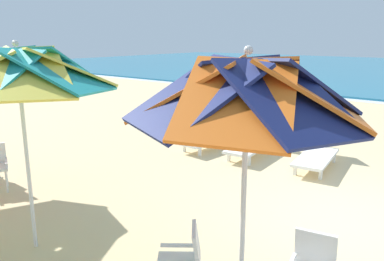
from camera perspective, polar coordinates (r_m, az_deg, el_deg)
name	(u,v)px	position (r m, az deg, el deg)	size (l,w,h in m)	color
ground_plane	(350,227)	(6.54, 21.85, -12.83)	(80.00, 80.00, 0.00)	beige
beach_umbrella_0	(247,93)	(3.42, 7.97, 5.38)	(2.14, 2.14, 2.72)	silver
plastic_chair_0	(184,260)	(4.37, -1.17, -18.20)	(0.63, 0.62, 0.87)	white
beach_umbrella_1	(18,71)	(5.32, -23.86, 7.86)	(2.41, 2.41, 2.75)	silver
sun_lounger_1	(318,153)	(9.10, 17.81, -3.19)	(0.91, 2.21, 0.62)	white
sun_lounger_2	(255,143)	(9.62, 9.17, -1.81)	(0.76, 2.18, 0.62)	white
sun_lounger_3	(215,136)	(10.13, 3.30, -0.87)	(0.82, 2.19, 0.62)	white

